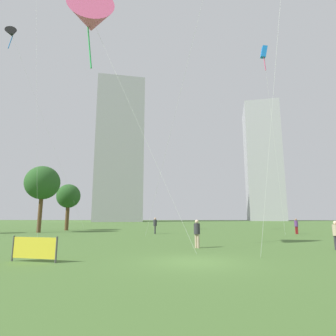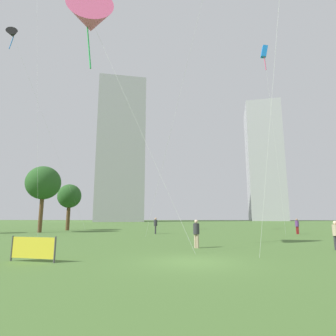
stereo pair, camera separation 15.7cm
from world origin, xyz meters
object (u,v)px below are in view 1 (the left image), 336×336
(person_standing_1, at_px, (155,224))
(distant_highrise_1, at_px, (262,163))
(person_standing_2, at_px, (336,233))
(kite_flying_0, at_px, (264,53))
(person_standing_4, at_px, (296,225))
(person_standing_5, at_px, (197,232))
(kite_flying_2, at_px, (11,33))
(park_tree_0, at_px, (68,196))
(park_tree_1, at_px, (42,183))
(event_banner, at_px, (34,248))
(distant_highrise_0, at_px, (119,152))
(kite_flying_1, at_px, (91,17))

(person_standing_1, xyz_separation_m, distant_highrise_1, (40.87, 105.18, 27.58))
(person_standing_2, relative_size, kite_flying_0, 0.09)
(person_standing_4, height_order, kite_flying_0, kite_flying_0)
(person_standing_5, height_order, kite_flying_2, kite_flying_2)
(person_standing_2, xyz_separation_m, kite_flying_0, (-0.66, 9.81, 18.54))
(kite_flying_0, height_order, park_tree_0, kite_flying_0)
(person_standing_4, relative_size, kite_flying_2, 0.06)
(park_tree_1, bearing_deg, kite_flying_2, -156.15)
(person_standing_1, bearing_deg, kite_flying_2, 84.88)
(kite_flying_0, height_order, park_tree_1, kite_flying_0)
(person_standing_1, bearing_deg, park_tree_0, 55.78)
(person_standing_5, xyz_separation_m, event_banner, (-7.51, -6.11, -0.43))
(kite_flying_2, bearing_deg, kite_flying_0, -7.18)
(kite_flying_0, bearing_deg, person_standing_4, 54.68)
(person_standing_2, bearing_deg, event_banner, -128.50)
(person_standing_4, distance_m, person_standing_5, 19.27)
(person_standing_1, xyz_separation_m, event_banner, (-2.95, -20.37, -0.47))
(person_standing_5, height_order, event_banner, person_standing_5)
(park_tree_0, relative_size, distant_highrise_1, 0.12)
(park_tree_0, height_order, park_tree_1, park_tree_1)
(kite_flying_0, height_order, kite_flying_2, kite_flying_2)
(distant_highrise_0, bearing_deg, person_standing_4, -77.60)
(person_standing_1, distance_m, park_tree_0, 16.23)
(person_standing_5, bearing_deg, park_tree_1, -0.04)
(distant_highrise_0, relative_size, distant_highrise_1, 1.03)
(distant_highrise_0, bearing_deg, distant_highrise_1, 5.14)
(person_standing_5, distance_m, distant_highrise_1, 127.86)
(kite_flying_2, relative_size, park_tree_1, 3.24)
(event_banner, bearing_deg, park_tree_0, 112.00)
(park_tree_0, relative_size, distant_highrise_0, 0.12)
(distant_highrise_1, height_order, event_banner, distant_highrise_1)
(park_tree_0, bearing_deg, person_standing_1, -26.86)
(person_standing_4, relative_size, park_tree_1, 0.21)
(person_standing_1, bearing_deg, distant_highrise_1, -28.60)
(kite_flying_0, distance_m, park_tree_0, 32.51)
(kite_flying_2, distance_m, park_tree_1, 21.25)
(kite_flying_1, relative_size, park_tree_1, 2.05)
(person_standing_2, distance_m, kite_flying_1, 21.59)
(person_standing_4, relative_size, kite_flying_1, 0.10)
(kite_flying_1, relative_size, distant_highrise_0, 0.30)
(kite_flying_1, bearing_deg, person_standing_4, 41.73)
(kite_flying_0, bearing_deg, distant_highrise_1, 75.50)
(kite_flying_2, bearing_deg, person_standing_1, 2.24)
(kite_flying_0, bearing_deg, park_tree_1, 167.13)
(park_tree_1, bearing_deg, event_banner, -60.87)
(park_tree_1, xyz_separation_m, event_banner, (12.14, -21.78, -5.72))
(kite_flying_1, xyz_separation_m, park_tree_0, (-11.43, 23.29, -10.79))
(kite_flying_1, bearing_deg, kite_flying_2, 138.56)
(person_standing_1, distance_m, person_standing_5, 14.97)
(person_standing_2, bearing_deg, distant_highrise_0, 144.43)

